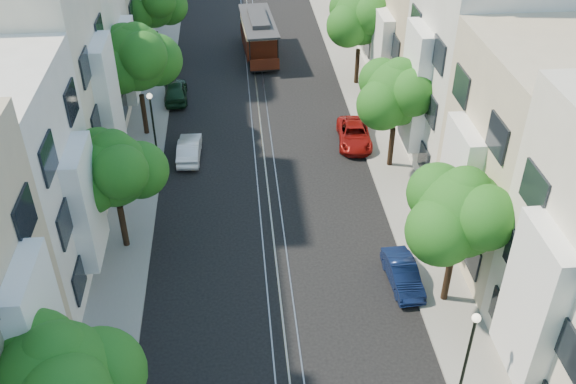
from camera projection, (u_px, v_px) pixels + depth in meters
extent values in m
plane|color=black|center=(259.00, 107.00, 43.37)|extent=(200.00, 200.00, 0.00)
cube|color=gray|center=(364.00, 102.00, 43.87)|extent=(2.50, 80.00, 0.12)
cube|color=gray|center=(150.00, 111.00, 42.80)|extent=(2.50, 80.00, 0.12)
cube|color=gray|center=(251.00, 108.00, 43.32)|extent=(0.06, 80.00, 0.02)
cube|color=gray|center=(259.00, 107.00, 43.36)|extent=(0.06, 80.00, 0.02)
cube|color=gray|center=(267.00, 107.00, 43.40)|extent=(0.06, 80.00, 0.02)
cube|color=tan|center=(259.00, 107.00, 43.36)|extent=(0.08, 80.00, 0.01)
cube|color=white|center=(533.00, 304.00, 21.76)|extent=(0.90, 3.04, 6.05)
cube|color=beige|center=(546.00, 163.00, 28.34)|extent=(7.00, 8.00, 10.00)
cube|color=white|center=(459.00, 182.00, 28.52)|extent=(0.90, 3.04, 5.50)
cube|color=silver|center=(487.00, 67.00, 34.28)|extent=(7.00, 8.00, 12.00)
cube|color=white|center=(416.00, 86.00, 34.55)|extent=(0.90, 3.04, 6.60)
cube|color=#C6B28C|center=(441.00, 38.00, 41.66)|extent=(7.00, 8.00, 9.00)
cube|color=white|center=(383.00, 50.00, 41.80)|extent=(0.90, 3.04, 4.95)
cube|color=white|center=(361.00, 0.00, 47.95)|extent=(0.90, 3.04, 5.78)
cube|color=white|center=(40.00, 339.00, 20.61)|extent=(0.90, 3.04, 5.93)
cube|color=white|center=(84.00, 203.00, 27.36)|extent=(0.90, 3.04, 5.39)
cube|color=beige|center=(28.00, 87.00, 32.58)|extent=(7.00, 8.00, 11.76)
cube|color=white|center=(107.00, 101.00, 33.40)|extent=(0.90, 3.04, 6.47)
cube|color=silver|center=(65.00, 52.00, 39.95)|extent=(7.00, 8.00, 8.82)
cube|color=white|center=(128.00, 61.00, 40.63)|extent=(0.90, 3.04, 4.85)
cube|color=white|center=(139.00, 8.00, 46.79)|extent=(0.90, 3.04, 5.66)
cylinder|color=black|center=(448.00, 277.00, 27.64)|extent=(0.30, 0.30, 2.45)
sphere|color=#1C5415|center=(460.00, 213.00, 25.65)|extent=(3.64, 3.64, 3.64)
sphere|color=#1C5415|center=(481.00, 212.00, 26.37)|extent=(2.91, 2.91, 2.91)
sphere|color=#1C5415|center=(441.00, 231.00, 25.18)|extent=(2.84, 2.84, 2.84)
sphere|color=#1C5415|center=(465.00, 193.00, 25.22)|extent=(2.18, 2.18, 2.18)
cylinder|color=black|center=(391.00, 147.00, 36.63)|extent=(0.30, 0.30, 2.38)
sphere|color=#1C5415|center=(397.00, 93.00, 34.69)|extent=(3.54, 3.54, 3.54)
sphere|color=#1C5415|center=(414.00, 95.00, 35.41)|extent=(2.83, 2.83, 2.83)
sphere|color=#1C5415|center=(382.00, 105.00, 34.22)|extent=(2.76, 2.76, 2.76)
sphere|color=#1C5415|center=(400.00, 77.00, 34.26)|extent=(2.12, 2.12, 2.12)
cylinder|color=black|center=(357.00, 66.00, 45.55)|extent=(0.30, 0.30, 2.52)
sphere|color=#1C5415|center=(360.00, 17.00, 43.50)|extent=(3.74, 3.74, 3.74)
sphere|color=#1C5415|center=(374.00, 20.00, 44.21)|extent=(3.00, 3.00, 3.00)
sphere|color=#1C5415|center=(348.00, 26.00, 43.03)|extent=(2.92, 2.92, 2.92)
sphere|color=#1C5415|center=(362.00, 4.00, 43.07)|extent=(2.25, 2.25, 2.25)
sphere|color=#1C5415|center=(57.00, 382.00, 18.89)|extent=(3.64, 3.64, 3.64)
sphere|color=#1C5415|center=(100.00, 374.00, 19.61)|extent=(2.91, 2.91, 2.91)
sphere|color=#1C5415|center=(55.00, 358.00, 18.46)|extent=(2.18, 2.18, 2.18)
cylinder|color=black|center=(123.00, 226.00, 30.71)|extent=(0.30, 0.30, 2.27)
sphere|color=#1C5415|center=(113.00, 170.00, 28.86)|extent=(3.38, 3.38, 3.38)
sphere|color=#1C5415|center=(140.00, 170.00, 29.57)|extent=(2.70, 2.70, 2.70)
sphere|color=#1C5415|center=(90.00, 185.00, 28.39)|extent=(2.64, 2.64, 2.64)
sphere|color=#1C5415|center=(112.00, 151.00, 28.43)|extent=(2.03, 2.03, 2.03)
cylinder|color=black|center=(144.00, 114.00, 39.57)|extent=(0.30, 0.30, 2.62)
sphere|color=#1C5415|center=(136.00, 58.00, 37.43)|extent=(3.90, 3.90, 3.90)
sphere|color=#1C5415|center=(157.00, 60.00, 38.15)|extent=(3.12, 3.12, 3.12)
sphere|color=#1C5415|center=(119.00, 68.00, 36.96)|extent=(3.04, 3.04, 3.04)
sphere|color=#1C5415|center=(136.00, 42.00, 37.00)|extent=(2.34, 2.34, 2.34)
cylinder|color=black|center=(158.00, 47.00, 48.60)|extent=(0.30, 0.30, 2.38)
sphere|color=#1C5415|center=(153.00, 3.00, 46.66)|extent=(3.54, 3.54, 3.54)
sphere|color=#1C5415|center=(169.00, 6.00, 47.38)|extent=(2.83, 2.83, 2.83)
sphere|color=#1C5415|center=(139.00, 11.00, 46.20)|extent=(2.76, 2.76, 2.76)
cylinder|color=black|center=(467.00, 357.00, 23.06)|extent=(0.12, 0.12, 4.00)
sphere|color=#FFF2CC|center=(476.00, 318.00, 21.91)|extent=(0.32, 0.32, 0.32)
cylinder|color=black|center=(154.00, 128.00, 36.79)|extent=(0.12, 0.12, 4.00)
sphere|color=#FFF2CC|center=(149.00, 96.00, 35.64)|extent=(0.32, 0.32, 0.32)
cube|color=black|center=(259.00, 50.00, 50.34)|extent=(2.65, 7.69, 0.28)
cube|color=#44160B|center=(259.00, 36.00, 49.69)|extent=(2.57, 4.87, 2.27)
cube|color=beige|center=(258.00, 26.00, 49.20)|extent=(2.62, 4.92, 0.57)
cube|color=#2D2D30|center=(258.00, 21.00, 48.98)|extent=(2.84, 7.70, 0.17)
cube|color=#2D2D30|center=(258.00, 18.00, 48.85)|extent=(1.59, 4.33, 0.33)
imported|color=#0B1639|center=(403.00, 274.00, 28.96)|extent=(1.40, 3.49, 1.13)
imported|color=maroon|center=(354.00, 135.00, 39.19)|extent=(2.31, 4.38, 1.17)
imported|color=silver|center=(189.00, 149.00, 37.78)|extent=(1.39, 3.66, 1.19)
imported|color=black|center=(176.00, 91.00, 43.94)|extent=(1.72, 3.92, 1.31)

